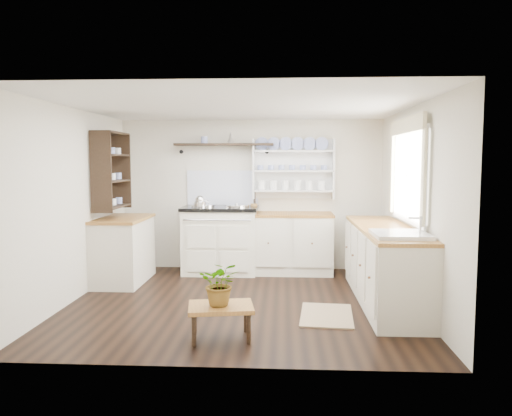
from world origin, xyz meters
name	(u,v)px	position (x,y,z in m)	size (l,w,h in m)	color
floor	(241,302)	(0.00, 0.00, 0.00)	(4.00, 3.80, 0.01)	black
wall_back	(251,195)	(0.00, 1.90, 1.15)	(4.00, 0.02, 2.30)	beige
wall_right	(414,207)	(2.00, 0.00, 1.15)	(0.02, 3.80, 2.30)	beige
wall_left	(73,205)	(-2.00, 0.00, 1.15)	(0.02, 3.80, 2.30)	beige
ceiling	(240,106)	(0.00, 0.00, 2.30)	(4.00, 3.80, 0.01)	white
window	(407,170)	(1.95, 0.15, 1.56)	(0.08, 1.55, 1.22)	white
aga_cooker	(220,239)	(-0.44, 1.57, 0.51)	(1.11, 0.77, 1.03)	white
back_cabinets	(290,242)	(0.60, 1.60, 0.46)	(1.27, 0.63, 0.90)	beige
right_cabinets	(384,264)	(1.70, 0.10, 0.46)	(0.62, 2.43, 0.90)	beige
belfast_sink	(400,246)	(1.70, -0.65, 0.80)	(0.55, 0.60, 0.45)	white
left_cabinets	(124,249)	(-1.70, 0.90, 0.46)	(0.62, 1.13, 0.90)	beige
plate_rack	(293,169)	(0.65, 1.86, 1.56)	(1.20, 0.22, 0.90)	white
high_shelf	(224,145)	(-0.40, 1.78, 1.91)	(1.50, 0.29, 0.16)	black
left_shelving	(111,170)	(-1.84, 0.90, 1.55)	(0.28, 0.80, 1.05)	black
kettle	(200,204)	(-0.72, 1.45, 1.05)	(0.19, 0.19, 0.23)	silver
utensil_crock	(254,208)	(0.06, 1.68, 0.97)	(0.11, 0.11, 0.12)	#A97B3E
center_table	(221,310)	(-0.08, -1.25, 0.28)	(0.66, 0.52, 0.32)	brown
potted_plant	(221,283)	(-0.08, -1.25, 0.53)	(0.38, 0.33, 0.42)	#3F7233
floor_rug	(327,315)	(0.97, -0.49, 0.01)	(0.55, 0.85, 0.02)	#86694E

